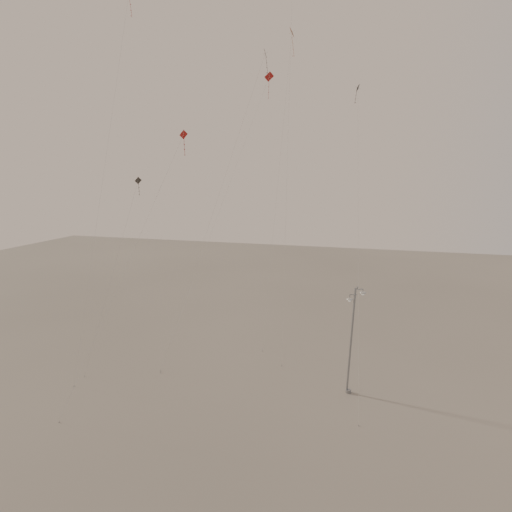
# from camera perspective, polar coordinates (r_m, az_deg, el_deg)

# --- Properties ---
(ground) EXTENTS (160.00, 160.00, 0.00)m
(ground) POSITION_cam_1_polar(r_m,az_deg,el_deg) (33.97, -4.79, -21.76)
(ground) COLOR gray
(ground) RESTS_ON ground
(street_lamp) EXTENTS (1.56, 0.86, 9.61)m
(street_lamp) POSITION_cam_1_polar(r_m,az_deg,el_deg) (35.40, 13.52, -11.25)
(street_lamp) COLOR #94969C
(street_lamp) RESTS_ON ground
(kite_0) EXTENTS (2.39, 9.82, 35.74)m
(kite_0) POSITION_cam_1_polar(r_m,az_deg,el_deg) (42.25, -19.37, 21.76)
(kite_0) COLOR maroon
(kite_0) RESTS_ON ground
(kite_1) EXTENTS (9.52, 4.20, 29.12)m
(kite_1) POSITION_cam_1_polar(r_m,az_deg,el_deg) (36.34, -3.22, 14.71)
(kite_1) COLOR #2A2623
(kite_1) RESTS_ON ground
(kite_2) EXTENTS (0.66, 4.82, 41.71)m
(kite_2) POSITION_cam_1_polar(r_m,az_deg,el_deg) (43.26, 5.13, 32.34)
(kite_2) COLOR brown
(kite_2) RESTS_ON ground
(kite_3) EXTENTS (8.47, 6.89, 22.00)m
(kite_3) POSITION_cam_1_polar(r_m,az_deg,el_deg) (31.75, -14.63, 6.57)
(kite_3) COLOR maroon
(kite_3) RESTS_ON ground
(kite_4) EXTENTS (1.75, 9.10, 26.20)m
(kite_4) POSITION_cam_1_polar(r_m,az_deg,el_deg) (34.41, 14.36, 10.95)
(kite_4) COLOR #2A2623
(kite_4) RESTS_ON ground
(kite_5) EXTENTS (2.00, 5.83, 33.59)m
(kite_5) POSITION_cam_1_polar(r_m,az_deg,el_deg) (44.68, 4.28, 21.35)
(kite_5) COLOR brown
(kite_5) RESTS_ON ground
(kite_6) EXTENTS (5.54, 3.03, 18.48)m
(kite_6) POSITION_cam_1_polar(r_m,az_deg,el_deg) (37.86, -18.29, 3.30)
(kite_6) COLOR #2A2623
(kite_6) RESTS_ON ground
(kite_7) EXTENTS (7.41, 16.22, 30.38)m
(kite_7) POSITION_cam_1_polar(r_m,az_deg,el_deg) (47.16, -0.57, 18.39)
(kite_7) COLOR maroon
(kite_7) RESTS_ON ground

